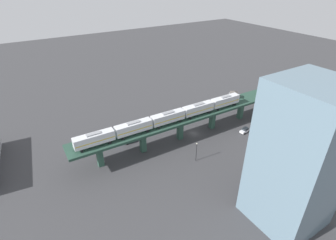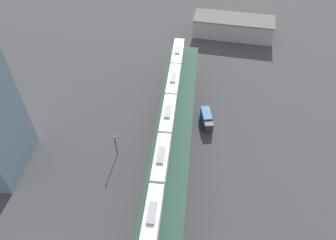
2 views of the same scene
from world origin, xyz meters
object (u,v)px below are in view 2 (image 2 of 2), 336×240
(subway_train, at_px, (168,117))
(street_lamp, at_px, (116,144))
(warehouse_building, at_px, (233,27))
(delivery_truck, at_px, (207,118))

(subway_train, height_order, street_lamp, subway_train)
(street_lamp, height_order, warehouse_building, street_lamp)
(subway_train, height_order, delivery_truck, subway_train)
(delivery_truck, height_order, warehouse_building, warehouse_building)
(delivery_truck, relative_size, warehouse_building, 0.25)
(subway_train, xyz_separation_m, warehouse_building, (18.53, 56.90, -7.89))
(subway_train, distance_m, warehouse_building, 60.36)
(warehouse_building, bearing_deg, delivery_truck, -100.92)
(street_lamp, xyz_separation_m, warehouse_building, (30.81, 59.98, -0.70))
(delivery_truck, xyz_separation_m, street_lamp, (-21.77, -13.10, 2.35))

